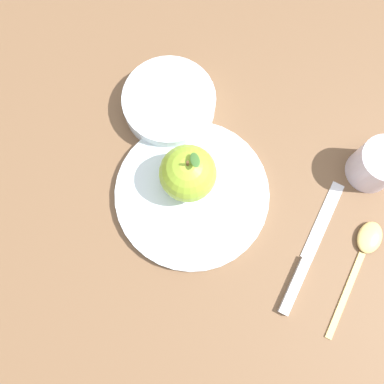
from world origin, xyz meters
The scene contains 7 objects.
ground_plane centered at (0.00, 0.00, 0.00)m, with size 2.40×2.40×0.00m, color brown.
dinner_plate centered at (-0.02, 0.05, 0.01)m, with size 0.22×0.22×0.01m.
apple centered at (-0.02, 0.06, 0.05)m, with size 0.08×0.08×0.09m.
side_bowl centered at (-0.01, 0.19, 0.02)m, with size 0.14×0.14×0.04m.
cup centered at (0.23, -0.01, 0.04)m, with size 0.07×0.07×0.07m.
knife centered at (0.09, -0.10, 0.00)m, with size 0.16×0.15×0.01m.
spoon centered at (0.18, -0.12, 0.01)m, with size 0.15×0.14×0.01m.
Camera 1 is at (-0.08, -0.09, 0.61)m, focal length 39.46 mm.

